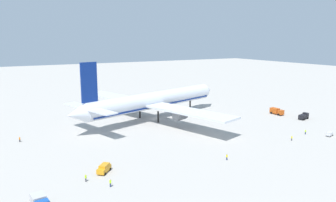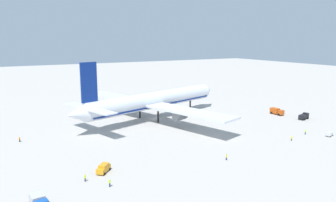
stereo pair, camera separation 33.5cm
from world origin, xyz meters
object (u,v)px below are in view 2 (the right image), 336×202
baggage_cart_0 (195,94)px  traffic_cone_0 (184,99)px  airliner (152,101)px  traffic_cone_1 (183,97)px  service_truck_0 (39,201)px  ground_worker_0 (305,132)px  baggage_cart_1 (330,134)px  ground_worker_1 (226,157)px  ground_worker_5 (85,178)px  ground_worker_2 (20,139)px  service_truck_1 (277,111)px  service_truck_2 (304,116)px  ground_worker_3 (110,183)px  ground_worker_4 (292,138)px  service_van (104,168)px

baggage_cart_0 → traffic_cone_0: size_ratio=6.60×
airliner → traffic_cone_1: 51.22m
service_truck_0 → ground_worker_0: (84.24, 8.02, -0.56)m
airliner → baggage_cart_1: bearing=-50.0°
ground_worker_1 → ground_worker_5: size_ratio=0.94×
ground_worker_2 → traffic_cone_0: (81.26, 35.37, -0.54)m
baggage_cart_1 → traffic_cone_0: size_ratio=6.46×
service_truck_1 → baggage_cart_0: bearing=91.7°
service_truck_2 → ground_worker_2: bearing=167.0°
baggage_cart_0 → ground_worker_5: (-85.86, -84.76, 0.61)m
ground_worker_3 → ground_worker_5: (-3.90, 5.21, -0.04)m
airliner → baggage_cart_1: (40.63, -48.35, -6.65)m
baggage_cart_0 → ground_worker_4: bearing=-104.2°
service_truck_1 → service_truck_2: service_truck_1 is taller
service_van → baggage_cart_0: service_van is taller
baggage_cart_0 → traffic_cone_1: bearing=-155.3°
ground_worker_1 → ground_worker_2: size_ratio=1.00×
service_van → ground_worker_5: (-5.20, -2.94, -0.16)m
ground_worker_0 → ground_worker_5: ground_worker_5 is taller
service_truck_0 → traffic_cone_0: 115.02m
ground_worker_4 → traffic_cone_0: size_ratio=2.92×
service_truck_0 → service_truck_1: size_ratio=0.85×
baggage_cart_0 → ground_worker_5: 120.65m
service_truck_1 → ground_worker_2: 98.38m
service_truck_2 → traffic_cone_0: 61.66m
ground_worker_5 → traffic_cone_0: 102.29m
service_truck_2 → ground_worker_4: service_truck_2 is taller
ground_worker_4 → traffic_cone_0: bearing=84.5°
ground_worker_3 → traffic_cone_1: 110.21m
service_van → ground_worker_5: service_van is taller
service_truck_0 → ground_worker_0: service_truck_0 is taller
ground_worker_0 → ground_worker_5: 73.59m
baggage_cart_0 → ground_worker_0: size_ratio=2.24×
service_truck_0 → ground_worker_1: size_ratio=3.20×
ground_worker_3 → ground_worker_5: bearing=126.8°
service_truck_1 → ground_worker_4: bearing=-130.2°
service_truck_0 → ground_worker_3: bearing=8.4°
ground_worker_3 → baggage_cart_0: bearing=47.7°
baggage_cart_1 → ground_worker_1: (-43.09, -0.52, 0.09)m
ground_worker_2 → ground_worker_1: bearing=-43.2°
ground_worker_1 → traffic_cone_1: 92.87m
service_truck_1 → traffic_cone_0: bearing=109.1°
baggage_cart_0 → ground_worker_2: (-95.93, -46.68, 0.55)m
service_truck_2 → traffic_cone_0: size_ratio=9.66×
service_van → service_truck_0: bearing=-147.0°
service_truck_0 → service_van: service_truck_0 is taller
baggage_cart_0 → ground_worker_1: ground_worker_1 is taller
service_truck_0 → ground_worker_5: size_ratio=3.00×
ground_worker_4 → service_truck_0: bearing=-175.8°
service_truck_1 → baggage_cart_0: service_truck_1 is taller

